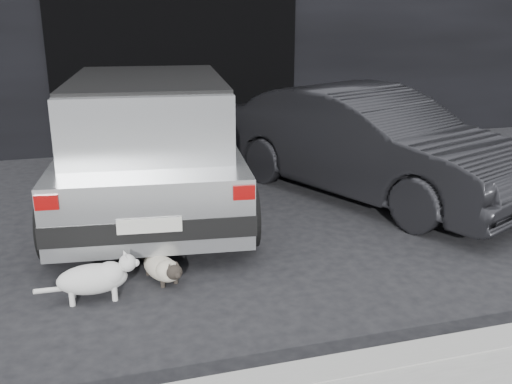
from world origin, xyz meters
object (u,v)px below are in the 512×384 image
object	(u,v)px
second_car	(368,143)
cat_siamese	(164,269)
silver_hatchback	(150,137)
cat_white	(97,277)

from	to	relation	value
second_car	cat_siamese	distance (m)	3.33
silver_hatchback	cat_white	world-z (taller)	silver_hatchback
second_car	cat_white	world-z (taller)	second_car
cat_siamese	silver_hatchback	bearing A→B (deg)	-113.18
cat_siamese	cat_white	xyz separation A→B (m)	(-0.56, -0.17, 0.07)
cat_siamese	cat_white	size ratio (longest dim) A/B	0.82
silver_hatchback	cat_white	distance (m)	2.43
cat_white	cat_siamese	bearing A→B (deg)	107.97
silver_hatchback	cat_white	size ratio (longest dim) A/B	5.22
silver_hatchback	cat_siamese	xyz separation A→B (m)	(-0.15, -2.07, -0.73)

